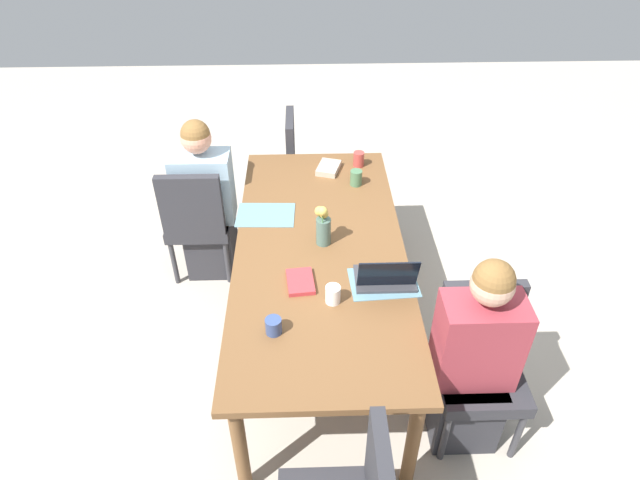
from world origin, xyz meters
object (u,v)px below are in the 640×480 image
object	(u,v)px
person_far_left_near	(472,364)
chair_near_left_mid	(197,217)
coffee_mug_near_right	(359,159)
coffee_mug_centre_left	(356,178)
chair_far_left_near	(479,356)
book_blue_cover	(300,282)
dining_table	(320,256)
coffee_mug_near_left	(274,326)
chair_head_left_left_far	(305,163)
coffee_mug_centre_right	(333,294)
flower_vase	(323,226)
laptop_far_left_near	(386,277)
person_near_left_mid	(207,208)
book_red_cover	(329,168)

from	to	relation	value
person_far_left_near	chair_near_left_mid	size ratio (longest dim) A/B	1.33
coffee_mug_near_right	coffee_mug_centre_left	size ratio (longest dim) A/B	1.01
chair_far_left_near	book_blue_cover	xyz separation A→B (m)	(-0.32, -0.92, 0.25)
chair_far_left_near	coffee_mug_near_right	bearing A→B (deg)	-162.18
dining_table	coffee_mug_near_left	world-z (taller)	coffee_mug_near_left
coffee_mug_centre_left	coffee_mug_near_right	bearing A→B (deg)	171.09
chair_head_left_left_far	person_far_left_near	bearing A→B (deg)	21.25
coffee_mug_centre_left	coffee_mug_centre_right	xyz separation A→B (m)	(1.13, -0.21, -0.00)
flower_vase	laptop_far_left_near	bearing A→B (deg)	41.50
dining_table	flower_vase	distance (m)	0.20
dining_table	chair_near_left_mid	distance (m)	1.08
chair_near_left_mid	chair_head_left_left_far	bearing A→B (deg)	134.05
dining_table	flower_vase	bearing A→B (deg)	153.58
chair_far_left_near	flower_vase	world-z (taller)	flower_vase
chair_near_left_mid	book_blue_cover	world-z (taller)	chair_near_left_mid
coffee_mug_near_right	person_near_left_mid	bearing A→B (deg)	-79.99
coffee_mug_near_right	coffee_mug_centre_left	xyz separation A→B (m)	(0.25, -0.04, -0.00)
chair_near_left_mid	chair_head_left_left_far	size ratio (longest dim) A/B	1.00
chair_near_left_mid	book_blue_cover	bearing A→B (deg)	36.83
chair_head_left_left_far	chair_near_left_mid	bearing A→B (deg)	-45.95
chair_head_left_left_far	laptop_far_left_near	world-z (taller)	laptop_far_left_near
book_blue_cover	person_far_left_near	bearing A→B (deg)	59.21
chair_far_left_near	laptop_far_left_near	distance (m)	0.63
dining_table	coffee_mug_centre_right	xyz separation A→B (m)	(0.45, 0.05, 0.12)
coffee_mug_near_right	coffee_mug_near_left	bearing A→B (deg)	-19.12
person_near_left_mid	flower_vase	bearing A→B (deg)	48.95
person_far_left_near	chair_head_left_left_far	size ratio (longest dim) A/B	1.33
dining_table	chair_near_left_mid	xyz separation A→B (m)	(-0.66, -0.84, -0.17)
chair_head_left_left_far	flower_vase	size ratio (longest dim) A/B	3.29
flower_vase	laptop_far_left_near	size ratio (longest dim) A/B	0.85
laptop_far_left_near	book_blue_cover	world-z (taller)	laptop_far_left_near
flower_vase	coffee_mug_centre_left	xyz separation A→B (m)	(-0.64, 0.25, -0.07)
dining_table	coffee_mug_near_right	size ratio (longest dim) A/B	20.76
person_near_left_mid	coffee_mug_centre_right	distance (m)	1.47
laptop_far_left_near	coffee_mug_near_left	xyz separation A→B (m)	(0.33, -0.58, -0.00)
coffee_mug_near_left	coffee_mug_centre_right	size ratio (longest dim) A/B	0.86
laptop_far_left_near	flower_vase	bearing A→B (deg)	-138.50
coffee_mug_near_left	book_blue_cover	xyz separation A→B (m)	(-0.34, 0.13, -0.03)
laptop_far_left_near	dining_table	bearing A→B (deg)	-133.82
flower_vase	coffee_mug_centre_right	size ratio (longest dim) A/B	2.78
coffee_mug_near_left	person_far_left_near	bearing A→B (deg)	86.77
coffee_mug_near_left	book_red_cover	xyz separation A→B (m)	(-1.52, 0.33, -0.02)
chair_head_left_left_far	coffee_mug_centre_left	world-z (taller)	chair_head_left_left_far
coffee_mug_near_right	book_blue_cover	distance (m)	1.30
chair_far_left_near	chair_head_left_left_far	size ratio (longest dim) A/B	1.00
chair_head_left_left_far	coffee_mug_near_left	distance (m)	2.08
coffee_mug_centre_left	book_blue_cover	xyz separation A→B (m)	(0.98, -0.38, -0.04)
person_far_left_near	flower_vase	xyz separation A→B (m)	(-0.75, -0.73, 0.33)
chair_far_left_near	person_near_left_mid	distance (m)	2.09
laptop_far_left_near	coffee_mug_near_right	distance (m)	1.25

